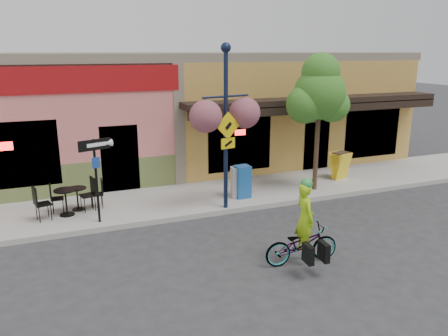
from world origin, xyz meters
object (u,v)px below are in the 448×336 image
Objects in this scene: newspaper_box_blue at (242,182)px; street_tree at (318,123)px; newspaper_box_grey at (238,182)px; cyclist_rider at (304,229)px; bicycle at (301,244)px; building at (175,107)px; lamp_post at (226,129)px; one_way_sign at (97,181)px.

newspaper_box_blue is 3.08m from street_tree.
cyclist_rider is at bearing -83.48° from newspaper_box_grey.
cyclist_rider is 1.70× the size of newspaper_box_grey.
bicycle is 1.68× the size of newspaper_box_blue.
street_tree is at bearing -30.99° from cyclist_rider.
building is 6.29m from newspaper_box_grey.
lamp_post is at bearing -93.59° from building.
bicycle is 5.41m from street_tree.
one_way_sign is at bearing 165.30° from lamp_post.
street_tree is (3.38, 0.54, -0.11)m from lamp_post.
street_tree is (2.94, 4.09, 1.56)m from cyclist_rider.
newspaper_box_grey is at bearing -87.19° from building.
bicycle is (-0.04, -10.37, -1.80)m from building.
cyclist_rider is (0.01, -10.37, -1.44)m from building.
lamp_post reaches higher than newspaper_box_grey.
building is 19.18× the size of newspaper_box_grey.
building reaches higher than newspaper_box_blue.
one_way_sign is at bearing -176.83° from newspaper_box_blue.
one_way_sign is (-4.00, 3.76, 0.47)m from cyclist_rider.
street_tree is (2.99, 4.09, 1.92)m from bicycle.
one_way_sign is (-3.98, -6.61, -0.97)m from building.
building is at bearing 40.70° from one_way_sign.
cyclist_rider is at bearing -97.91° from newspaper_box_blue.
street_tree is at bearing -31.45° from bicycle.
cyclist_rider is 5.51m from one_way_sign.
lamp_post is at bearing 11.04° from bicycle.
building is 6.94m from street_tree.
street_tree is (6.93, 0.33, 1.09)m from one_way_sign.
lamp_post is at bearing -123.67° from newspaper_box_grey.
bicycle is 1.06× the size of cyclist_rider.
newspaper_box_grey is (-0.10, 0.08, -0.03)m from newspaper_box_blue.
building is 6.84m from lamp_post.
cyclist_rider is 5.27m from street_tree.
newspaper_box_grey is 3.18m from street_tree.
street_tree is at bearing -5.60° from newspaper_box_blue.
newspaper_box_blue is at bearing -0.45° from cyclist_rider.
one_way_sign is (-3.95, 3.76, 0.83)m from bicycle.
bicycle is 4.10m from lamp_post.
lamp_post is 4.61× the size of newspaper_box_blue.
cyclist_rider is 4.31m from newspaper_box_grey.
cyclist_rider reaches higher than newspaper_box_blue.
bicycle is 0.36m from cyclist_rider.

